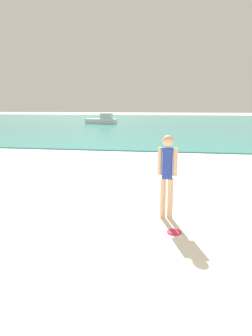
# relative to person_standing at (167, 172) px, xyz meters

# --- Properties ---
(ground) EXTENTS (200.00, 200.00, 0.00)m
(ground) POSITION_rel_person_standing_xyz_m (-1.46, -3.03, -0.95)
(ground) COLOR silver
(water) EXTENTS (160.00, 60.00, 0.06)m
(water) POSITION_rel_person_standing_xyz_m (-1.46, 38.95, -0.92)
(water) COLOR teal
(water) RESTS_ON ground
(person_standing) EXTENTS (0.38, 0.22, 1.68)m
(person_standing) POSITION_rel_person_standing_xyz_m (0.00, 0.00, 0.00)
(person_standing) COLOR #DDAD84
(person_standing) RESTS_ON ground
(frisbee) EXTENTS (0.26, 0.26, 0.03)m
(frisbee) POSITION_rel_person_standing_xyz_m (0.18, -0.72, -0.94)
(frisbee) COLOR #E51E4C
(frisbee) RESTS_ON ground
(boat_far) EXTENTS (3.97, 1.73, 1.31)m
(boat_far) POSITION_rel_person_standing_xyz_m (-9.07, 30.76, -0.44)
(boat_far) COLOR white
(boat_far) RESTS_ON water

